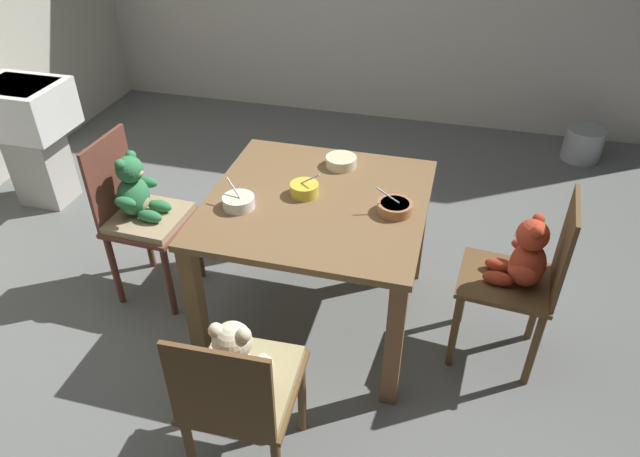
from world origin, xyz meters
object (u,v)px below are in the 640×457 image
object	(u,v)px
porridge_bowl_yellow_center	(304,189)
metal_pail	(583,144)
teddy_chair_near_right	(523,268)
porridge_bowl_terracotta_near_right	(395,207)
sink_basin	(29,127)
dining_table	(317,221)
teddy_chair_near_front	(239,380)
porridge_bowl_cream_far_center	(341,161)
porridge_bowl_white_near_left	(239,202)
teddy_chair_near_left	(139,205)

from	to	relation	value
porridge_bowl_yellow_center	metal_pail	distance (m)	2.72
teddy_chair_near_right	porridge_bowl_terracotta_near_right	bearing A→B (deg)	2.99
porridge_bowl_yellow_center	sink_basin	size ratio (longest dim) A/B	0.17
dining_table	teddy_chair_near_front	xyz separation A→B (m)	(-0.04, -0.92, -0.06)
teddy_chair_near_right	porridge_bowl_terracotta_near_right	size ratio (longest dim) A/B	5.44
porridge_bowl_cream_far_center	sink_basin	bearing A→B (deg)	171.82
porridge_bowl_white_near_left	teddy_chair_near_left	bearing A→B (deg)	167.55
porridge_bowl_yellow_center	dining_table	bearing A→B (deg)	-17.55
teddy_chair_near_front	porridge_bowl_cream_far_center	world-z (taller)	teddy_chair_near_front
sink_basin	metal_pail	size ratio (longest dim) A/B	2.88
porridge_bowl_yellow_center	metal_pail	xyz separation A→B (m)	(1.57, 2.13, -0.62)
porridge_bowl_yellow_center	sink_basin	world-z (taller)	porridge_bowl_yellow_center
teddy_chair_near_front	teddy_chair_near_right	bearing A→B (deg)	-49.85
teddy_chair_near_right	teddy_chair_near_front	size ratio (longest dim) A/B	1.07
porridge_bowl_terracotta_near_right	sink_basin	distance (m)	2.50
sink_basin	porridge_bowl_yellow_center	bearing A→B (deg)	-16.94
teddy_chair_near_left	porridge_bowl_terracotta_near_right	bearing A→B (deg)	2.24
teddy_chair_near_right	porridge_bowl_cream_far_center	distance (m)	0.99
metal_pail	porridge_bowl_white_near_left	bearing A→B (deg)	-128.44
teddy_chair_near_left	sink_basin	distance (m)	1.30
teddy_chair_near_left	porridge_bowl_white_near_left	size ratio (longest dim) A/B	6.23
teddy_chair_near_right	sink_basin	xyz separation A→B (m)	(-2.98, 0.67, 0.00)
teddy_chair_near_left	porridge_bowl_terracotta_near_right	size ratio (longest dim) A/B	5.43
dining_table	porridge_bowl_terracotta_near_right	bearing A→B (deg)	-3.21
sink_basin	teddy_chair_near_left	bearing A→B (deg)	-29.70
dining_table	porridge_bowl_yellow_center	xyz separation A→B (m)	(-0.07, 0.02, 0.15)
teddy_chair_near_front	metal_pail	size ratio (longest dim) A/B	2.95
dining_table	metal_pail	world-z (taller)	dining_table
teddy_chair_near_left	teddy_chair_near_front	distance (m)	1.26
metal_pail	teddy_chair_near_front	bearing A→B (deg)	-116.71
teddy_chair_near_front	porridge_bowl_terracotta_near_right	xyz separation A→B (m)	(0.39, 0.90, 0.21)
dining_table	porridge_bowl_yellow_center	distance (m)	0.17
porridge_bowl_cream_far_center	sink_basin	world-z (taller)	sink_basin
porridge_bowl_cream_far_center	porridge_bowl_terracotta_near_right	bearing A→B (deg)	-47.30
dining_table	teddy_chair_near_right	world-z (taller)	teddy_chair_near_right
sink_basin	teddy_chair_near_front	bearing A→B (deg)	-37.54
teddy_chair_near_left	porridge_bowl_yellow_center	xyz separation A→B (m)	(0.85, 0.04, 0.20)
teddy_chair_near_right	dining_table	bearing A→B (deg)	2.54
teddy_chair_near_front	porridge_bowl_cream_far_center	distance (m)	1.27
teddy_chair_near_left	teddy_chair_near_front	bearing A→B (deg)	-43.34
porridge_bowl_terracotta_near_right	sink_basin	bearing A→B (deg)	164.98
sink_basin	dining_table	bearing A→B (deg)	-16.96
porridge_bowl_terracotta_near_right	porridge_bowl_white_near_left	bearing A→B (deg)	-168.93
porridge_bowl_cream_far_center	porridge_bowl_yellow_center	world-z (taller)	porridge_bowl_yellow_center
teddy_chair_near_right	metal_pail	bearing A→B (deg)	-99.65
sink_basin	metal_pail	xyz separation A→B (m)	(3.56, 1.52, -0.41)
porridge_bowl_yellow_center	porridge_bowl_white_near_left	distance (m)	0.31
teddy_chair_near_right	metal_pail	size ratio (longest dim) A/B	3.14
teddy_chair_near_right	porridge_bowl_terracotta_near_right	distance (m)	0.61
teddy_chair_near_right	sink_basin	bearing A→B (deg)	-7.55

